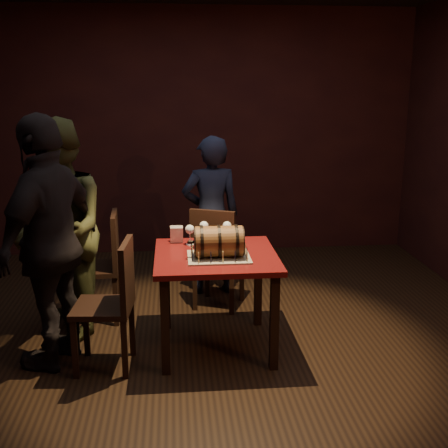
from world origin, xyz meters
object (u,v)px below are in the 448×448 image
object	(u,v)px
barrel_cake	(219,241)
chair_back	(216,253)
pub_table	(216,268)
person_back	(211,216)
wine_glass_right	(227,227)
person_left_front	(51,243)
chair_left_front	(114,298)
wine_glass_mid	(204,227)
person_left_rear	(60,231)
wine_glass_left	(190,230)
chair_left_rear	(104,260)
pint_of_ale	(198,239)

from	to	relation	value
barrel_cake	chair_back	xyz separation A→B (m)	(0.04, 0.85, -0.35)
pub_table	person_back	xyz separation A→B (m)	(0.05, 1.17, 0.12)
wine_glass_right	person_left_front	distance (m)	1.36
chair_left_front	wine_glass_mid	bearing A→B (deg)	41.53
chair_back	person_left_rear	world-z (taller)	person_left_rear
wine_glass_right	person_left_rear	distance (m)	1.31
wine_glass_left	person_left_rear	xyz separation A→B (m)	(-1.01, 0.08, 0.00)
barrel_cake	wine_glass_left	xyz separation A→B (m)	(-0.20, 0.35, -0.01)
wine_glass_mid	chair_left_front	xyz separation A→B (m)	(-0.67, -0.59, -0.34)
person_left_rear	barrel_cake	bearing A→B (deg)	45.34
chair_left_rear	person_back	bearing A→B (deg)	30.12
wine_glass_left	person_back	xyz separation A→B (m)	(0.23, 0.92, -0.11)
wine_glass_mid	pint_of_ale	bearing A→B (deg)	-105.62
chair_left_rear	chair_left_front	distance (m)	0.87
person_back	person_left_front	distance (m)	1.77
wine_glass_right	chair_left_rear	bearing A→B (deg)	164.31
pub_table	person_back	world-z (taller)	person_back
wine_glass_left	pint_of_ale	size ratio (longest dim) A/B	1.07
wine_glass_mid	wine_glass_right	xyz separation A→B (m)	(0.18, -0.02, 0.00)
barrel_cake	wine_glass_mid	distance (m)	0.46
pub_table	barrel_cake	xyz separation A→B (m)	(0.01, -0.10, 0.23)
chair_left_front	barrel_cake	bearing A→B (deg)	10.45
wine_glass_right	chair_left_rear	distance (m)	1.11
wine_glass_right	person_back	distance (m)	0.84
wine_glass_left	pint_of_ale	bearing A→B (deg)	-55.98
pub_table	wine_glass_mid	distance (m)	0.43
wine_glass_left	wine_glass_mid	distance (m)	0.15
barrel_cake	pint_of_ale	distance (m)	0.30
chair_left_front	person_left_front	bearing A→B (deg)	163.93
chair_left_front	person_left_front	xyz separation A→B (m)	(-0.43, 0.12, 0.38)
pint_of_ale	person_left_rear	size ratio (longest dim) A/B	0.09
chair_left_rear	person_left_front	bearing A→B (deg)	-109.80
person_back	chair_left_rear	bearing A→B (deg)	22.96
chair_back	person_left_front	distance (m)	1.54
pub_table	person_left_rear	xyz separation A→B (m)	(-1.19, 0.34, 0.23)
pint_of_ale	wine_glass_left	bearing A→B (deg)	124.02
wine_glass_mid	person_back	world-z (taller)	person_back
pint_of_ale	person_back	world-z (taller)	person_back
chair_left_front	person_left_rear	xyz separation A→B (m)	(-0.45, 0.57, 0.35)
person_back	person_left_front	world-z (taller)	person_left_front
pub_table	barrel_cake	bearing A→B (deg)	-81.77
pint_of_ale	chair_left_rear	size ratio (longest dim) A/B	0.16
person_left_front	wine_glass_left	bearing A→B (deg)	134.67
pub_table	barrel_cake	distance (m)	0.25
wine_glass_mid	person_back	size ratio (longest dim) A/B	0.11
wine_glass_right	chair_back	size ratio (longest dim) A/B	0.17
chair_left_rear	person_left_front	size ratio (longest dim) A/B	0.52
barrel_cake	person_back	bearing A→B (deg)	88.60
barrel_cake	wine_glass_mid	xyz separation A→B (m)	(-0.08, 0.45, -0.01)
wine_glass_left	pint_of_ale	xyz separation A→B (m)	(0.06, -0.09, -0.05)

